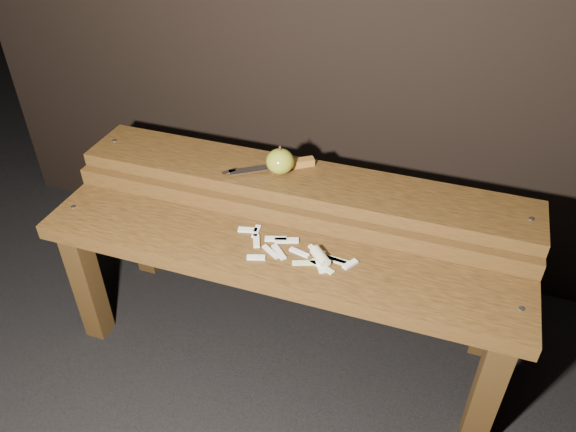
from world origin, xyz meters
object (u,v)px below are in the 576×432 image
(bench_rear_tier, at_px, (301,204))
(knife, at_px, (284,165))
(bench_front_tier, at_px, (272,276))
(apple, at_px, (280,161))

(bench_rear_tier, xyz_separation_m, knife, (-0.06, 0.02, 0.10))
(bench_front_tier, height_order, apple, apple)
(apple, xyz_separation_m, knife, (0.00, 0.02, -0.02))
(bench_front_tier, bearing_deg, apple, 104.41)
(apple, height_order, knife, apple)
(knife, bearing_deg, bench_front_tier, -77.41)
(apple, bearing_deg, bench_rear_tier, -4.16)
(bench_rear_tier, relative_size, knife, 5.58)
(bench_front_tier, bearing_deg, knife, 102.59)
(apple, bearing_deg, knife, 81.21)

